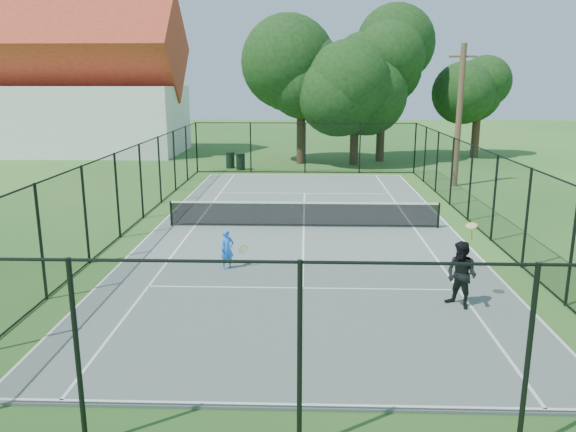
{
  "coord_description": "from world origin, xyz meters",
  "views": [
    {
      "loc": [
        0.07,
        -20.38,
        5.42
      ],
      "look_at": [
        -0.49,
        -3.0,
        1.2
      ],
      "focal_mm": 35.0,
      "sensor_mm": 36.0,
      "label": 1
    }
  ],
  "objects_px": {
    "player_blue": "(227,249)",
    "tennis_net": "(304,213)",
    "trash_bin_left": "(230,160)",
    "utility_pole": "(459,115)",
    "player_black": "(461,275)",
    "trash_bin_right": "(241,162)"
  },
  "relations": [
    {
      "from": "player_blue",
      "to": "player_black",
      "type": "height_order",
      "value": "player_black"
    },
    {
      "from": "tennis_net",
      "to": "player_blue",
      "type": "distance_m",
      "value": 5.34
    },
    {
      "from": "tennis_net",
      "to": "utility_pole",
      "type": "bearing_deg",
      "value": 48.77
    },
    {
      "from": "trash_bin_left",
      "to": "utility_pole",
      "type": "relative_size",
      "value": 0.14
    },
    {
      "from": "trash_bin_left",
      "to": "trash_bin_right",
      "type": "height_order",
      "value": "trash_bin_right"
    },
    {
      "from": "trash_bin_right",
      "to": "player_black",
      "type": "xyz_separation_m",
      "value": [
        7.81,
        -21.54,
        0.36
      ]
    },
    {
      "from": "utility_pole",
      "to": "player_blue",
      "type": "relative_size",
      "value": 6.22
    },
    {
      "from": "tennis_net",
      "to": "trash_bin_left",
      "type": "bearing_deg",
      "value": 107.81
    },
    {
      "from": "utility_pole",
      "to": "trash_bin_right",
      "type": "bearing_deg",
      "value": 157.1
    },
    {
      "from": "tennis_net",
      "to": "trash_bin_left",
      "type": "distance_m",
      "value": 15.46
    },
    {
      "from": "tennis_net",
      "to": "player_blue",
      "type": "height_order",
      "value": "player_blue"
    },
    {
      "from": "trash_bin_right",
      "to": "player_black",
      "type": "relative_size",
      "value": 0.51
    },
    {
      "from": "trash_bin_right",
      "to": "player_black",
      "type": "bearing_deg",
      "value": -70.08
    },
    {
      "from": "tennis_net",
      "to": "trash_bin_left",
      "type": "relative_size",
      "value": 9.9
    },
    {
      "from": "tennis_net",
      "to": "player_black",
      "type": "height_order",
      "value": "player_black"
    },
    {
      "from": "trash_bin_left",
      "to": "utility_pole",
      "type": "distance_m",
      "value": 14.21
    },
    {
      "from": "player_blue",
      "to": "tennis_net",
      "type": "bearing_deg",
      "value": 65.76
    },
    {
      "from": "utility_pole",
      "to": "tennis_net",
      "type": "bearing_deg",
      "value": -131.23
    },
    {
      "from": "tennis_net",
      "to": "player_black",
      "type": "bearing_deg",
      "value": -63.11
    },
    {
      "from": "player_black",
      "to": "tennis_net",
      "type": "bearing_deg",
      "value": 116.89
    },
    {
      "from": "trash_bin_right",
      "to": "utility_pole",
      "type": "height_order",
      "value": "utility_pole"
    },
    {
      "from": "tennis_net",
      "to": "player_black",
      "type": "xyz_separation_m",
      "value": [
        3.82,
        -7.53,
        0.3
      ]
    }
  ]
}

